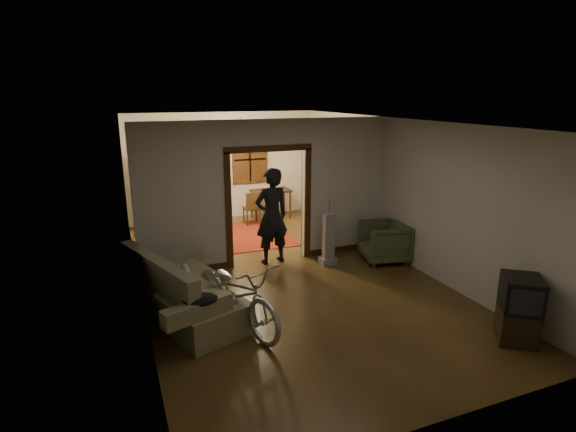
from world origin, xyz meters
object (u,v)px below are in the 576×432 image
bicycle (236,293)px  armchair (384,242)px  person (272,216)px  desk (271,204)px  locker (179,191)px  sofa (185,286)px

bicycle → armchair: 3.75m
person → desk: person is taller
armchair → desk: size_ratio=0.84×
bicycle → person: person is taller
locker → desk: (2.38, 0.00, -0.56)m
sofa → bicycle: (0.62, -0.56, 0.03)m
person → desk: bearing=-117.4°
bicycle → armchair: bicycle is taller
sofa → desk: 5.62m
person → locker: bearing=-75.0°
bicycle → armchair: bearing=3.9°
sofa → armchair: 4.17m
armchair → desk: 3.95m
sofa → locker: size_ratio=1.14×
bicycle → desk: (2.41, 5.29, -0.13)m
bicycle → armchair: size_ratio=2.26×
armchair → person: size_ratio=0.46×
person → desk: (1.07, 3.07, -0.57)m
sofa → locker: bearing=62.5°
person → armchair: bearing=152.4°
person → desk: 3.30m
sofa → locker: locker is taller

